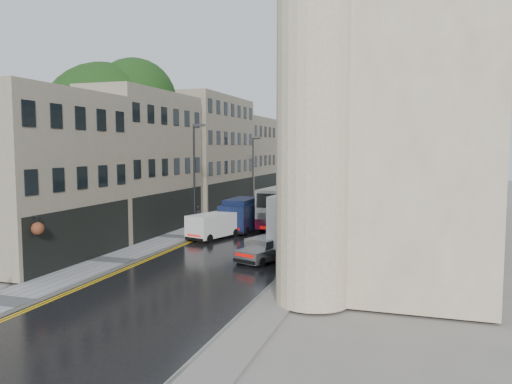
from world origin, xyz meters
The scene contains 17 objects.
ground centered at (0.00, 0.00, 0.00)m, with size 200.00×200.00×0.00m, color slate.
road centered at (0.00, 27.50, 0.01)m, with size 9.00×85.00×0.02m, color black.
left_sidewalk centered at (-5.85, 27.50, 0.06)m, with size 2.70×85.00×0.12m, color gray.
right_sidewalk centered at (5.40, 27.50, 0.06)m, with size 1.80×85.00×0.12m, color slate.
old_shop_row centered at (-9.45, 30.00, 6.00)m, with size 4.50×56.00×12.00m, color gray, non-canonical shape.
modern_block centered at (10.30, 26.00, 7.00)m, with size 8.00×40.00×14.00m, color beige, non-canonical shape.
church_spire centered at (0.50, 82.00, 20.00)m, with size 6.40×6.40×40.00m, color gray, non-canonical shape.
tree_near centered at (-12.50, 20.00, 6.95)m, with size 10.56×10.56×13.89m, color black, non-canonical shape.
tree_far centered at (-12.20, 33.00, 6.23)m, with size 9.24×9.24×12.46m, color black, non-canonical shape.
cream_bus centered at (-0.55, 25.48, 1.74)m, with size 2.86×12.60×3.44m, color beige, non-canonical shape.
white_lorry centered at (3.10, 15.00, 1.96)m, with size 2.22×7.40×3.89m, color white, non-canonical shape.
silver_hatchback centered at (1.46, 12.73, 0.74)m, with size 1.68×3.84×1.44m, color #AFAFB4, non-canonical shape.
white_van centered at (-4.30, 18.44, 0.99)m, with size 1.83×4.28×1.94m, color silver, non-canonical shape.
navy_van centered at (-3.18, 21.75, 1.41)m, with size 2.17×5.43×2.77m, color #0E1634, non-canonical shape.
pedestrian centered at (-5.71, 22.68, 1.10)m, with size 0.71×0.47×1.96m, color black.
lamp_post_near centered at (-4.81, 20.16, 4.30)m, with size 0.94×0.21×8.36m, color black, non-canonical shape.
lamp_post_far centered at (-5.60, 36.98, 3.96)m, with size 0.86×0.19×7.68m, color black, non-canonical shape.
Camera 1 is at (11.01, -14.22, 6.72)m, focal length 35.00 mm.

